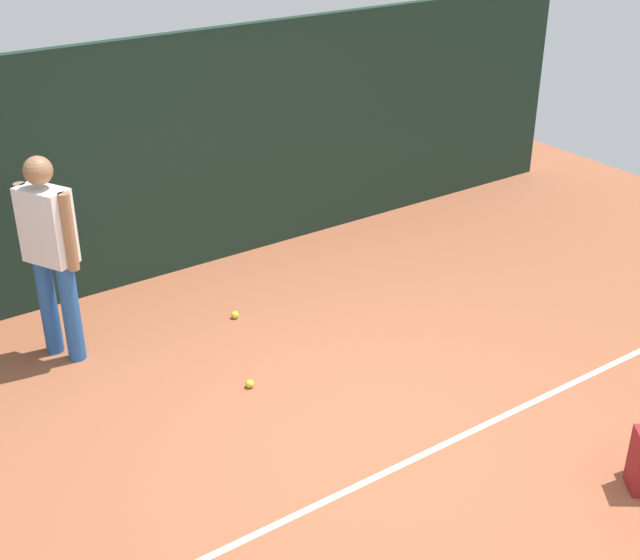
# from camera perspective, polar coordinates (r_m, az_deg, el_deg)

# --- Properties ---
(ground_plane) EXTENTS (12.00, 12.00, 0.00)m
(ground_plane) POSITION_cam_1_polar(r_m,az_deg,el_deg) (6.32, 2.09, -9.47)
(ground_plane) COLOR #9E5638
(back_fence) EXTENTS (10.00, 0.10, 2.26)m
(back_fence) POSITION_cam_1_polar(r_m,az_deg,el_deg) (8.12, -10.61, 7.74)
(back_fence) COLOR #192D23
(back_fence) RESTS_ON ground
(court_line) EXTENTS (9.00, 0.05, 0.00)m
(court_line) POSITION_cam_1_polar(r_m,az_deg,el_deg) (5.98, 5.38, -12.07)
(court_line) COLOR white
(court_line) RESTS_ON ground
(tennis_player) EXTENTS (0.38, 0.48, 1.70)m
(tennis_player) POSITION_cam_1_polar(r_m,az_deg,el_deg) (6.95, -17.41, 2.08)
(tennis_player) COLOR #2659A5
(tennis_player) RESTS_ON ground
(tennis_ball_near_player) EXTENTS (0.07, 0.07, 0.07)m
(tennis_ball_near_player) POSITION_cam_1_polar(r_m,az_deg,el_deg) (7.62, -5.64, -2.31)
(tennis_ball_near_player) COLOR #CCE033
(tennis_ball_near_player) RESTS_ON ground
(tennis_ball_by_fence) EXTENTS (0.07, 0.07, 0.07)m
(tennis_ball_by_fence) POSITION_cam_1_polar(r_m,az_deg,el_deg) (6.70, -4.66, -6.84)
(tennis_ball_by_fence) COLOR #CCE033
(tennis_ball_by_fence) RESTS_ON ground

